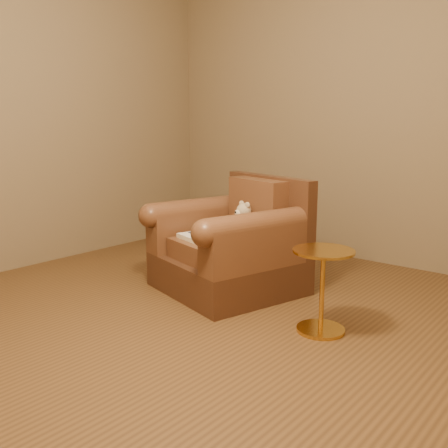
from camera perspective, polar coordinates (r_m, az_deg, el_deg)
The scene contains 6 objects.
floor at distance 3.03m, azimuth -2.29°, elevation -11.53°, with size 4.00×4.00×0.00m, color brown.
room at distance 2.84m, azimuth -2.58°, elevation 22.20°, with size 4.02×4.02×2.71m.
armchair at distance 3.59m, azimuth 0.97°, elevation -2.65°, with size 1.08×1.05×0.80m.
teddy_bear at distance 3.59m, azimuth 1.97°, elevation 0.13°, with size 0.19×0.22×0.26m.
guidebook at distance 3.47m, azimuth -2.15°, elevation -1.63°, with size 0.45×0.34×0.03m.
side_table at distance 2.92m, azimuth 11.16°, elevation -7.19°, with size 0.35×0.35×0.49m.
Camera 1 is at (1.87, -2.07, 1.18)m, focal length 40.00 mm.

